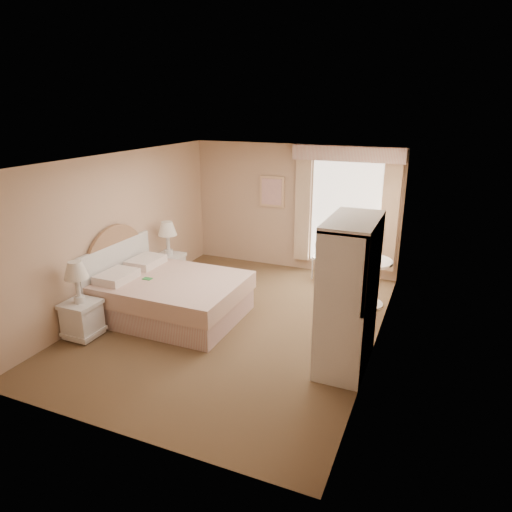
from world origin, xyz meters
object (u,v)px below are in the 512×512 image
at_px(bed, 167,294).
at_px(round_table, 368,275).
at_px(nightstand_near, 81,310).
at_px(cafe_chair, 323,254).
at_px(nightstand_far, 169,261).
at_px(armoire, 348,306).

height_order(bed, round_table, bed).
relative_size(nightstand_near, cafe_chair, 1.40).
bearing_deg(nightstand_far, cafe_chair, 29.17).
distance_m(bed, nightstand_near, 1.31).
xyz_separation_m(nightstand_far, armoire, (3.65, -1.50, 0.36)).
relative_size(bed, round_table, 2.71).
relative_size(cafe_chair, armoire, 0.42).
bearing_deg(nightstand_near, armoire, 12.02).
relative_size(round_table, armoire, 0.41).
bearing_deg(armoire, round_table, 91.84).
bearing_deg(nightstand_near, round_table, 37.29).
distance_m(nightstand_near, armoire, 3.75).
distance_m(round_table, cafe_chair, 1.42).
xyz_separation_m(nightstand_near, round_table, (3.59, 2.73, 0.10)).
bearing_deg(armoire, cafe_chair, 110.24).
height_order(nightstand_near, round_table, nightstand_near).
bearing_deg(armoire, nightstand_far, 157.62).
bearing_deg(nightstand_near, bed, 56.47).
relative_size(bed, cafe_chair, 2.65).
bearing_deg(bed, nightstand_near, -123.53).
relative_size(round_table, cafe_chair, 0.98).
relative_size(nightstand_far, armoire, 0.60).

